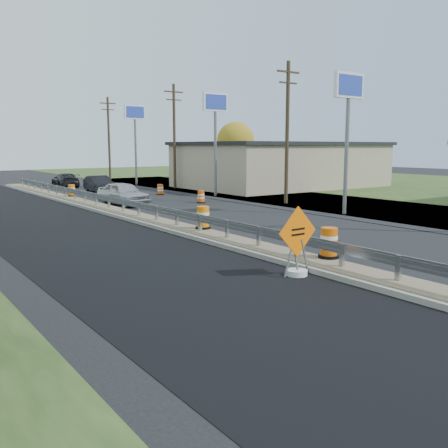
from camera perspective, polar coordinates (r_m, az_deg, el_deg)
ground at (r=20.20m, az=0.35°, el=-2.19°), size 140.00×140.00×0.00m
grass_verge_far at (r=49.27m, az=22.32°, el=3.73°), size 40.00×120.00×0.03m
milled_overlay at (r=27.30m, az=-19.87°, el=0.20°), size 7.20×120.00×0.01m
median at (r=26.97m, az=-9.69°, el=0.73°), size 1.60×55.00×0.23m
guardrail at (r=27.79m, az=-10.63°, el=2.22°), size 0.10×46.15×0.72m
retail_building_near at (r=48.65m, az=6.56°, el=6.81°), size 18.50×12.50×4.27m
pylon_sign_south at (r=29.32m, az=14.03°, el=13.71°), size 2.20×0.30×7.90m
pylon_sign_mid at (r=39.03m, az=-1.01°, el=12.70°), size 2.20×0.30×7.90m
pylon_sign_north at (r=51.15m, az=-10.15°, el=11.67°), size 2.20×0.30×7.90m
utility_pole_smid at (r=34.12m, az=7.23°, el=10.59°), size 1.90×0.26×9.40m
utility_pole_nmid at (r=46.26m, az=-5.70°, el=10.16°), size 1.90×0.26×9.40m
utility_pole_north at (r=59.71m, az=-13.02°, el=9.68°), size 1.90×0.26×9.40m
tree_far_yellow at (r=62.62m, az=1.33°, el=9.49°), size 4.62×4.62×6.86m
caution_sign at (r=15.20m, az=8.34°, el=-3.90°), size 1.54×0.64×2.12m
barrel_median_near at (r=16.79m, az=11.90°, el=-2.18°), size 0.69×0.69×1.01m
barrel_median_mid at (r=22.24m, az=-2.41°, el=0.69°), size 0.68×0.68×1.00m
barrel_median_far at (r=38.36m, az=-17.01°, el=3.66°), size 0.58×0.58×0.86m
barrel_shoulder_near at (r=34.42m, az=-2.64°, el=3.09°), size 0.58×0.58×0.85m
barrel_shoulder_mid at (r=40.59m, az=-7.31°, el=3.91°), size 0.57×0.57×0.84m
car_silver at (r=33.75m, az=-11.42°, el=3.43°), size 2.38×4.72×1.54m
car_dark_mid at (r=43.68m, az=-14.08°, el=4.46°), size 1.73×4.36×1.41m
car_dark_far at (r=50.11m, az=-17.67°, el=4.80°), size 2.32×4.78×1.34m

